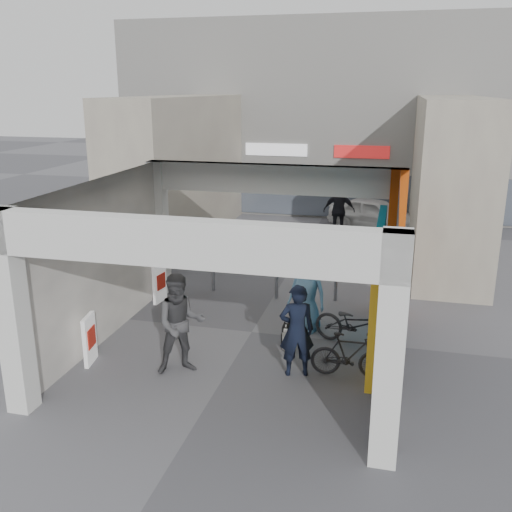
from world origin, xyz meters
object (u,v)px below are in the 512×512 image
(bicycle_front, at_px, (356,325))
(bicycle_rear, at_px, (350,355))
(man_crates, at_px, (339,211))
(man_elderly, at_px, (307,293))
(man_with_dog, at_px, (297,330))
(cafe_set, at_px, (250,252))
(border_collie, at_px, (287,337))
(man_back_turned, at_px, (181,324))
(white_van, at_px, (375,214))
(produce_stand, at_px, (244,246))

(bicycle_front, relative_size, bicycle_rear, 1.24)
(man_crates, bearing_deg, man_elderly, 85.35)
(man_with_dog, bearing_deg, cafe_set, -86.40)
(cafe_set, xyz_separation_m, man_with_dog, (2.68, -6.94, 0.60))
(border_collie, relative_size, man_crates, 0.31)
(man_with_dog, relative_size, man_back_turned, 0.92)
(man_with_dog, distance_m, man_elderly, 2.13)
(man_back_turned, bearing_deg, white_van, 48.10)
(border_collie, bearing_deg, bicycle_front, -5.68)
(cafe_set, bearing_deg, man_crates, 58.34)
(man_back_turned, height_order, bicycle_rear, man_back_turned)
(produce_stand, xyz_separation_m, man_elderly, (2.91, -5.42, 0.57))
(produce_stand, distance_m, man_elderly, 6.18)
(man_crates, xyz_separation_m, white_van, (1.24, 1.45, -0.36))
(border_collie, distance_m, man_with_dog, 1.34)
(man_back_turned, bearing_deg, bicycle_front, 3.37)
(border_collie, relative_size, man_elderly, 0.35)
(border_collie, relative_size, white_van, 0.17)
(produce_stand, distance_m, white_van, 6.12)
(produce_stand, relative_size, border_collie, 1.95)
(bicycle_front, relative_size, white_van, 0.51)
(man_back_turned, bearing_deg, man_elderly, 23.20)
(man_with_dog, xyz_separation_m, bicycle_rear, (1.00, 0.14, -0.46))
(man_crates, bearing_deg, produce_stand, 43.85)
(cafe_set, height_order, bicycle_rear, bicycle_rear)
(man_elderly, height_order, bicycle_rear, man_elderly)
(man_with_dog, relative_size, white_van, 0.51)
(cafe_set, distance_m, man_back_turned, 7.39)
(man_elderly, distance_m, bicycle_rear, 2.33)
(cafe_set, distance_m, bicycle_front, 6.54)
(produce_stand, bearing_deg, man_elderly, -86.71)
(man_crates, distance_m, white_van, 1.94)
(border_collie, height_order, man_crates, man_crates)
(man_elderly, bearing_deg, bicycle_rear, -48.67)
(bicycle_rear, distance_m, white_van, 12.07)
(man_back_turned, relative_size, bicycle_rear, 1.34)
(man_back_turned, bearing_deg, man_crates, 52.45)
(man_elderly, xyz_separation_m, bicycle_rear, (1.13, -1.98, -0.43))
(cafe_set, distance_m, bicycle_rear, 7.73)
(produce_stand, bearing_deg, man_back_turned, -108.54)
(cafe_set, bearing_deg, man_with_dog, -68.85)
(produce_stand, distance_m, man_back_turned, 8.03)
(man_back_turned, distance_m, man_crates, 11.31)
(man_with_dog, height_order, bicycle_front, man_with_dog)
(man_crates, bearing_deg, man_back_turned, 74.78)
(border_collie, bearing_deg, man_back_turned, -162.77)
(cafe_set, relative_size, man_elderly, 0.82)
(man_elderly, bearing_deg, white_van, 95.62)
(cafe_set, relative_size, man_crates, 0.74)
(man_elderly, bearing_deg, man_with_dog, -74.69)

